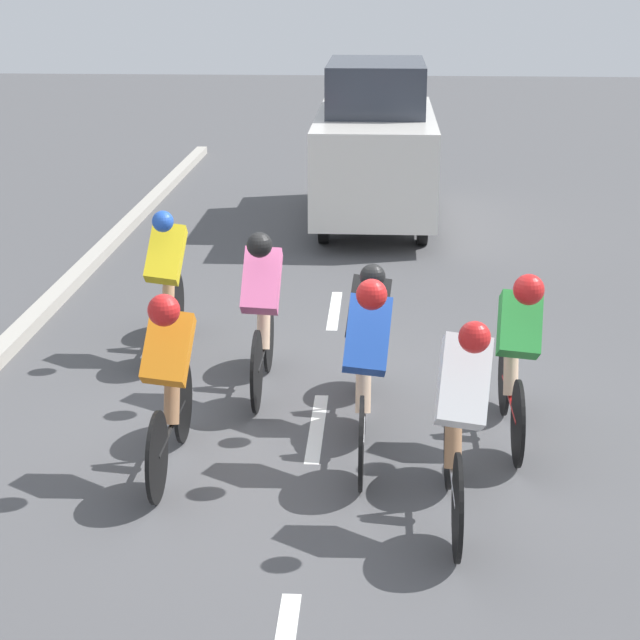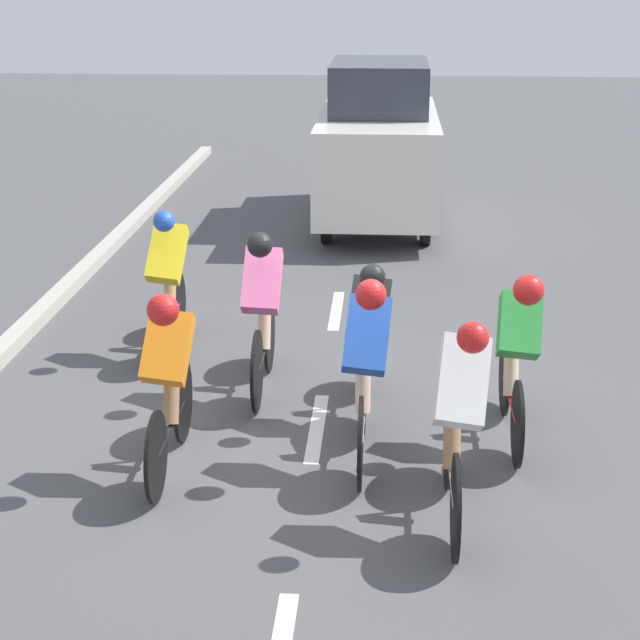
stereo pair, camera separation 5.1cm
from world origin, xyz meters
TOP-DOWN VIEW (x-y plane):
  - ground_plane at (0.00, 0.00)m, footprint 60.00×60.00m
  - lane_stripe_mid at (0.00, 0.09)m, footprint 0.12×1.40m
  - lane_stripe_far at (0.00, -3.11)m, footprint 0.12×1.40m
  - cyclist_orange at (1.04, 0.99)m, footprint 0.38×1.71m
  - cyclist_black at (-0.40, -0.15)m, footprint 0.39×1.63m
  - cyclist_blue at (-0.41, 0.72)m, footprint 0.38×1.71m
  - cyclist_pink at (0.53, -0.66)m, footprint 0.34×1.70m
  - cyclist_green at (-1.60, 0.27)m, footprint 0.36×1.68m
  - cyclist_yellow at (1.58, -1.63)m, footprint 0.38×1.66m
  - cyclist_white at (-1.06, 1.65)m, footprint 0.39×1.73m
  - support_car at (-0.39, -7.51)m, footprint 1.70×4.17m

SIDE VIEW (x-z plane):
  - ground_plane at x=0.00m, z-range 0.00..0.00m
  - lane_stripe_mid at x=0.00m, z-range 0.00..0.01m
  - lane_stripe_far at x=0.00m, z-range 0.00..0.01m
  - cyclist_black at x=-0.40m, z-range 0.03..1.46m
  - cyclist_yellow at x=1.58m, z-range 0.03..1.53m
  - cyclist_green at x=-1.60m, z-range 0.05..1.52m
  - cyclist_orange at x=1.04m, z-range 0.04..1.54m
  - cyclist_pink at x=0.53m, z-range 0.03..1.57m
  - cyclist_white at x=-1.06m, z-range 0.02..1.58m
  - cyclist_blue at x=-0.41m, z-range 0.03..1.59m
  - support_car at x=-0.39m, z-range -0.01..2.33m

